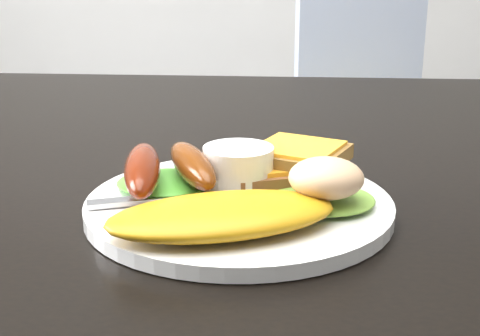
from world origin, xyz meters
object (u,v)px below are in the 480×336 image
dining_table (257,167)px  dining_chair (362,140)px  person (327,33)px  plate (239,206)px

dining_table → dining_chair: bearing=78.4°
person → plate: bearing=88.7°
person → plate: person is taller
plate → dining_chair: bearing=79.7°
person → plate: size_ratio=7.19×
dining_table → plate: size_ratio=5.34×
dining_table → plate: 0.18m
plate → person: bearing=81.9°
dining_chair → plate: bearing=-118.8°
dining_table → person: size_ratio=0.74×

